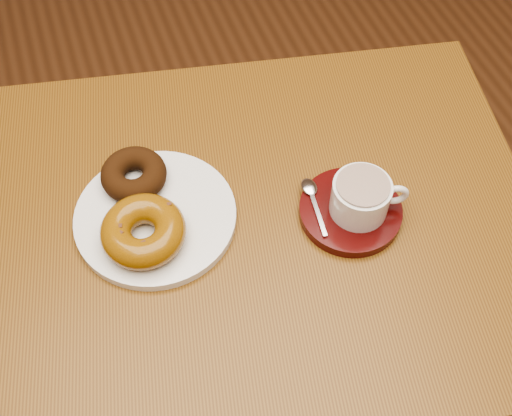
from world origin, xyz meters
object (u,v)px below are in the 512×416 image
object	(u,v)px
cafe_table	(244,264)
donut_plate	(156,217)
coffee_cup	(362,197)
saucer	(350,211)

from	to	relation	value
cafe_table	donut_plate	distance (m)	0.18
donut_plate	coffee_cup	world-z (taller)	coffee_cup
cafe_table	donut_plate	bearing A→B (deg)	171.41
cafe_table	donut_plate	world-z (taller)	donut_plate
donut_plate	cafe_table	bearing A→B (deg)	-19.84
cafe_table	coffee_cup	distance (m)	0.23
saucer	cafe_table	bearing A→B (deg)	164.28
cafe_table	donut_plate	xyz separation A→B (m)	(-0.11, 0.04, 0.13)
donut_plate	saucer	bearing A→B (deg)	-17.55
saucer	coffee_cup	distance (m)	0.04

